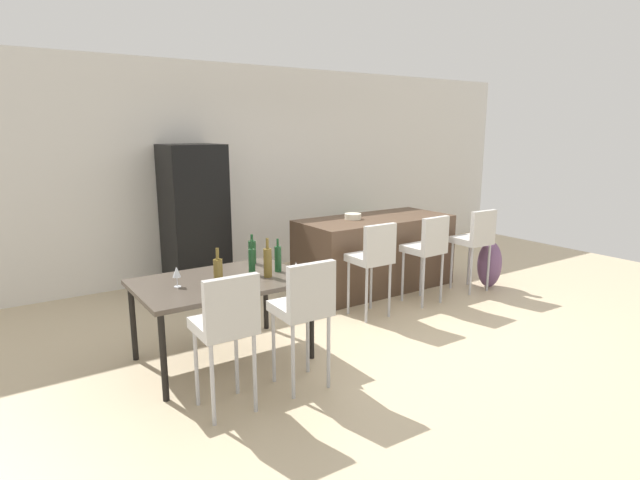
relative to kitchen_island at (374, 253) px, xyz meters
name	(u,v)px	position (x,y,z in m)	size (l,w,h in m)	color
ground_plane	(377,321)	(-0.75, -0.96, -0.46)	(10.00, 10.00, 0.00)	#C6B28E
back_wall	(256,169)	(-0.75, 1.81, 0.99)	(10.00, 0.12, 2.90)	silver
kitchen_island	(374,253)	(0.00, 0.00, 0.00)	(2.00, 0.90, 0.92)	#4C3828
bar_chair_left	(373,255)	(-0.72, -0.83, 0.24)	(0.40, 0.40, 1.05)	beige
bar_chair_middle	(427,246)	(0.09, -0.83, 0.24)	(0.42, 0.42, 1.05)	beige
bar_chair_right	(476,237)	(0.94, -0.83, 0.24)	(0.41, 0.41, 1.05)	beige
dining_table	(221,286)	(-2.50, -0.90, 0.22)	(1.44, 0.98, 0.74)	#4C4238
dining_chair_near	(227,322)	(-2.83, -1.75, 0.24)	(0.41, 0.41, 1.05)	beige
dining_chair_far	(304,304)	(-2.18, -1.75, 0.24)	(0.41, 0.41, 1.05)	beige
wine_bottle_near	(252,261)	(-2.20, -0.90, 0.40)	(0.06, 0.06, 0.32)	#194723
wine_bottle_corner	(218,272)	(-2.58, -1.04, 0.40)	(0.08, 0.08, 0.32)	brown
wine_bottle_left	(268,262)	(-2.12, -1.05, 0.42)	(0.07, 0.07, 0.35)	brown
wine_bottle_far	(278,258)	(-1.96, -0.95, 0.40)	(0.06, 0.06, 0.31)	#194723
wine_bottle_middle	(252,252)	(-2.02, -0.55, 0.40)	(0.07, 0.07, 0.29)	#194723
wine_glass_right	(296,268)	(-1.99, -1.32, 0.40)	(0.07, 0.07, 0.17)	silver
wine_glass_end	(177,272)	(-2.88, -0.89, 0.40)	(0.07, 0.07, 0.17)	silver
refrigerator	(194,217)	(-1.88, 1.37, 0.46)	(0.72, 0.68, 1.84)	black
fruit_bowl	(353,216)	(-0.30, 0.08, 0.50)	(0.21, 0.21, 0.07)	beige
floor_vase	(490,263)	(1.25, -0.83, -0.14)	(0.31, 0.31, 0.79)	#704C75
potted_plant	(366,233)	(0.97, 1.36, -0.08)	(0.44, 0.44, 0.64)	#38383D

